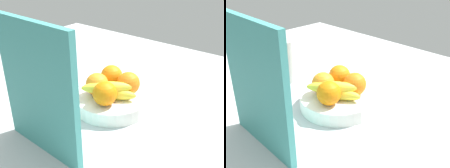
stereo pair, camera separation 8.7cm
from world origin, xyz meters
TOP-DOWN VIEW (x-y plane):
  - ground_plane at (0.00, 0.00)cm, footprint 180.00×140.00cm
  - fruit_bowl at (-2.79, 2.70)cm, footprint 26.34×26.34cm
  - orange_front_left at (1.53, -2.34)cm, footprint 7.86×7.86cm
  - orange_front_right at (1.03, 5.97)cm, footprint 7.86×7.86cm
  - orange_center at (-5.27, 9.25)cm, footprint 7.86×7.86cm
  - orange_back_left at (-6.72, -1.37)cm, footprint 7.86×7.86cm
  - banana_bunch at (-3.83, 5.49)cm, footprint 17.13×14.40cm
  - cutting_board at (-2.97, 31.85)cm, footprint 28.02×2.15cm
  - thermos_tumbler at (26.80, 3.91)cm, footprint 7.85×7.85cm

SIDE VIEW (x-z plane):
  - ground_plane at x=0.00cm, z-range -3.00..0.00cm
  - fruit_bowl at x=-2.79cm, z-range 0.00..4.63cm
  - banana_bunch at x=-3.83cm, z-range 4.63..10.83cm
  - orange_front_left at x=1.53cm, z-range 4.63..12.49cm
  - orange_front_right at x=1.03cm, z-range 4.63..12.49cm
  - orange_center at x=-5.27cm, z-range 4.63..12.49cm
  - orange_back_left at x=-6.72cm, z-range 4.63..12.49cm
  - thermos_tumbler at x=26.80cm, z-range 0.00..17.23cm
  - cutting_board at x=-2.97cm, z-range 0.00..36.00cm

